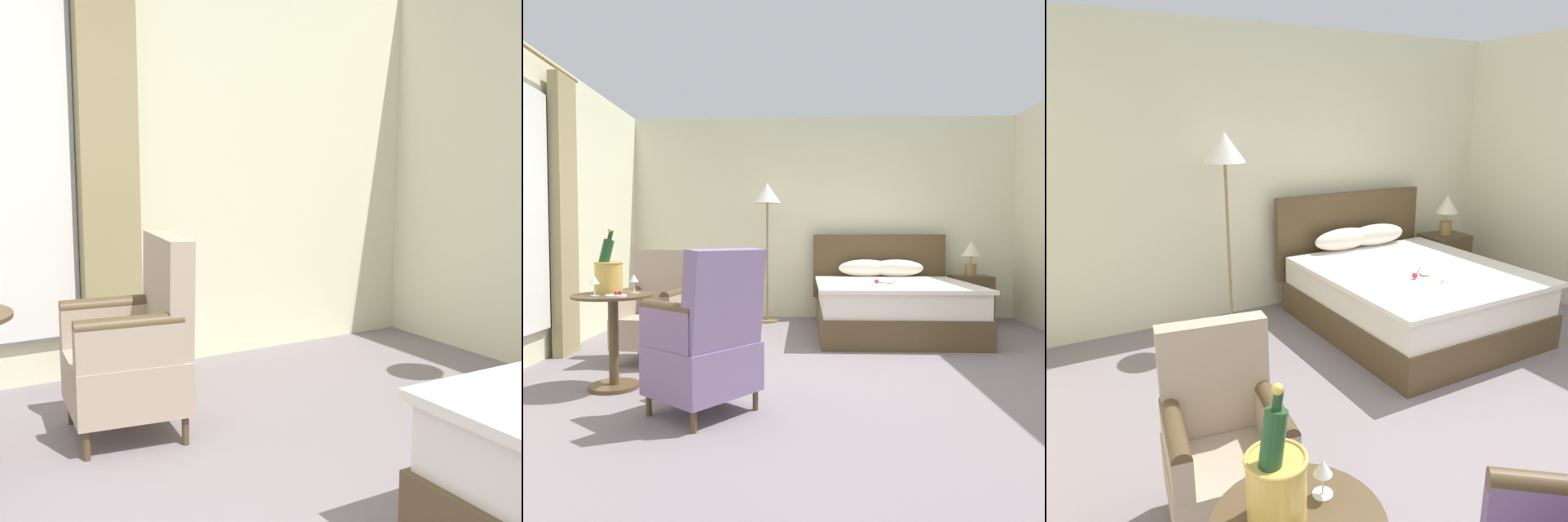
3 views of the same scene
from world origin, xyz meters
TOP-DOWN VIEW (x-y plane):
  - armchair_by_window at (-1.59, 0.71)m, footprint 0.64×0.64m

SIDE VIEW (x-z plane):
  - armchair_by_window at x=-1.59m, z-range -0.06..0.93m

